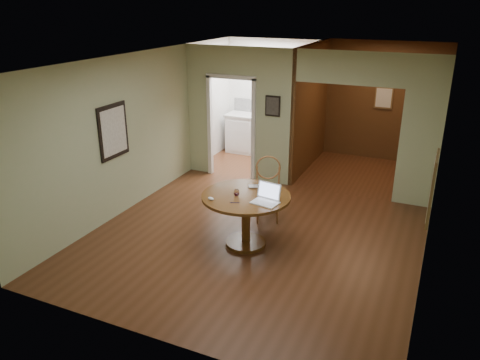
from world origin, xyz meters
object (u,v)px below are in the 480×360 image
at_px(open_laptop, 267,197).
at_px(closed_laptop, 259,188).
at_px(chair, 268,185).
at_px(dining_table, 246,208).

relative_size(open_laptop, closed_laptop, 1.26).
bearing_deg(chair, dining_table, -109.60).
xyz_separation_m(chair, closed_laptop, (0.12, -0.71, 0.23)).
bearing_deg(open_laptop, dining_table, 174.28).
relative_size(chair, open_laptop, 2.69).
xyz_separation_m(dining_table, chair, (-0.04, 1.02, -0.01)).
relative_size(dining_table, open_laptop, 3.26).
bearing_deg(closed_laptop, open_laptop, -80.93).
bearing_deg(dining_table, open_laptop, -15.26).
distance_m(chair, open_laptop, 1.23).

